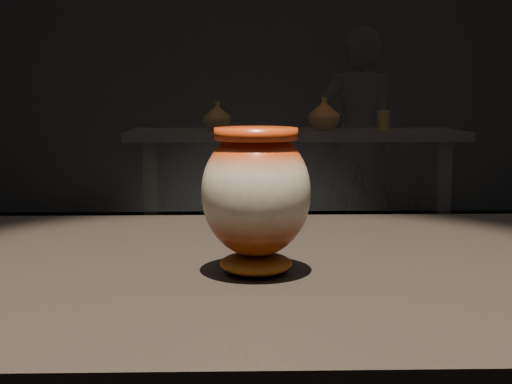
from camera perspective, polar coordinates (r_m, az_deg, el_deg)
The scene contains 6 objects.
main_vase at distance 0.97m, azimuth -0.00°, elevation -0.21°, with size 0.17×0.17×0.20m.
back_shelf at distance 4.35m, azimuth 3.14°, elevation 1.48°, with size 2.00×0.60×0.90m.
back_vase_left at distance 4.28m, azimuth -3.10°, elevation 6.07°, with size 0.17×0.17×0.17m, color #945115.
back_vase_mid at distance 4.35m, azimuth 5.47°, elevation 6.24°, with size 0.19×0.19×0.20m, color maroon.
back_vase_right at distance 4.40m, azimuth 10.16°, elevation 5.68°, with size 0.07×0.07×0.12m, color #945115.
visitor at distance 5.24m, azimuth 8.10°, elevation 4.23°, with size 0.57×0.38×1.57m, color black.
Camera 1 is at (-0.03, -1.01, 1.15)m, focal length 50.00 mm.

